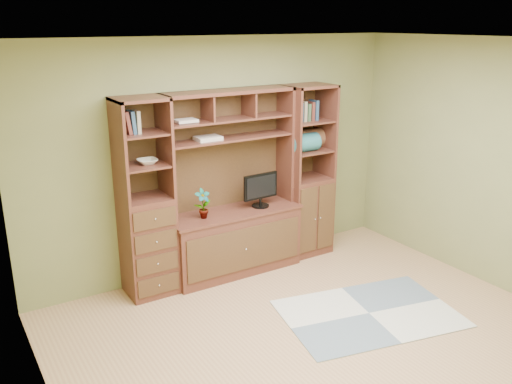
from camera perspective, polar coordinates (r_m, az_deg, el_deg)
room at (r=4.46m, az=8.25°, el=-1.50°), size 4.60×4.10×2.64m
center_hutch at (r=5.93m, az=-2.36°, el=0.71°), size 1.54×0.53×2.05m
left_tower at (r=5.57m, az=-11.56°, el=-0.78°), size 0.50×0.45×2.05m
right_tower at (r=6.50m, az=5.36°, el=2.18°), size 0.55×0.45×2.05m
rug at (r=5.55m, az=11.81°, el=-12.40°), size 1.86×1.43×0.01m
monitor at (r=6.07m, az=0.48°, el=0.84°), size 0.45×0.21×0.53m
orchid at (r=5.76m, az=-5.60°, el=-1.24°), size 0.17×0.12×0.33m
magazines at (r=5.76m, az=-5.08°, el=5.66°), size 0.27×0.20×0.04m
bowl at (r=5.47m, az=-11.36°, el=3.17°), size 0.20×0.20×0.05m
blanket_teal at (r=6.32m, az=5.02°, el=5.19°), size 0.36×0.21×0.21m
blanket_red at (r=6.56m, az=6.00°, el=5.68°), size 0.40×0.22×0.22m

